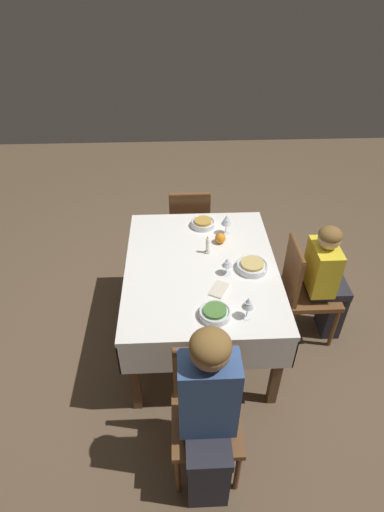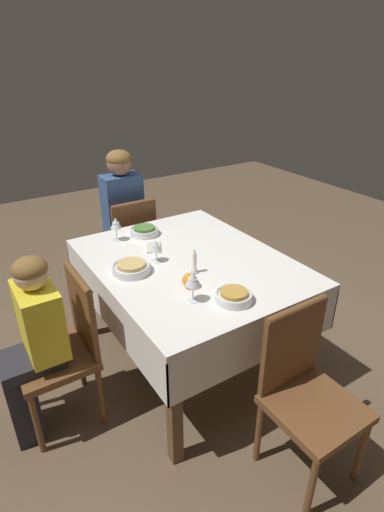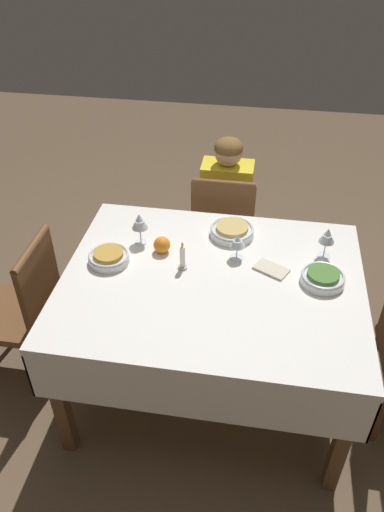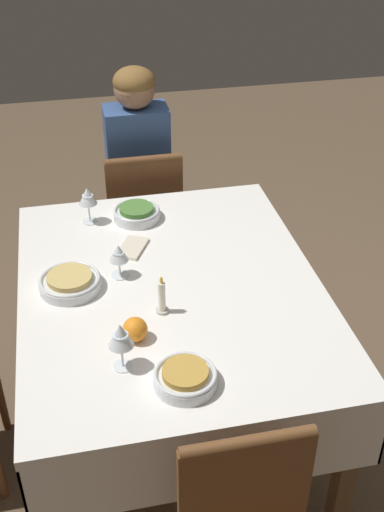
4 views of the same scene
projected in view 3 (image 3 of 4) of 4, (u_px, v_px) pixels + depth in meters
The scene contains 14 objects.
ground_plane at pixel (209, 384), 2.69m from camera, with size 8.00×8.00×0.00m, color brown.
dining_table at pixel (212, 294), 2.28m from camera, with size 1.35×1.07×0.75m.
chair_south at pixel (223, 229), 3.01m from camera, with size 0.39×0.39×0.87m.
chair_east at pixel (24, 307), 2.47m from camera, with size 0.39×0.39×0.87m.
person_child_yellow at pixel (227, 204), 3.08m from camera, with size 0.30×0.33×1.02m.
bowl_west at pixel (323, 278), 2.19m from camera, with size 0.19×0.19×0.06m.
wine_glass_west at pixel (327, 236), 2.29m from camera, with size 0.07×0.07×0.16m.
bowl_south at pixel (232, 231), 2.48m from camera, with size 0.22×0.22×0.06m.
wine_glass_south at pixel (238, 242), 2.29m from camera, with size 0.07×0.07×0.13m.
bowl_east at pixel (109, 257), 2.31m from camera, with size 0.19×0.19×0.06m.
wine_glass_east at pixel (140, 222), 2.37m from camera, with size 0.08×0.08×0.17m.
candle_centerpiece at pixel (182, 258), 2.25m from camera, with size 0.04×0.04×0.15m.
orange_fruit at pixel (162, 245), 2.36m from camera, with size 0.08×0.08×0.08m, color orange.
napkin_red_folded at pixel (271, 269), 2.27m from camera, with size 0.17×0.15×0.01m.
Camera 3 is at (-0.18, 1.69, 2.20)m, focal length 35.00 mm.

